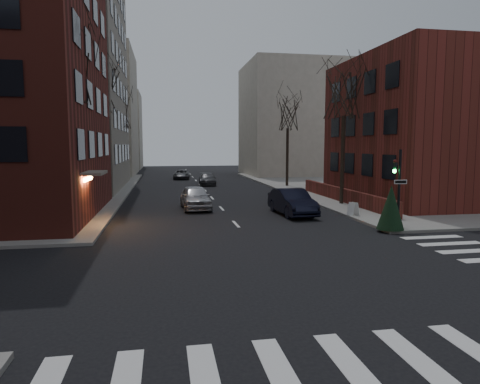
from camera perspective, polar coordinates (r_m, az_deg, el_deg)
name	(u,v)px	position (r m, az deg, el deg)	size (l,w,h in m)	color
ground	(307,302)	(12.51, 8.93, -14.24)	(160.00, 160.00, 0.00)	black
sidewalk_far_right	(472,185)	(52.78, 28.48, 0.85)	(44.00, 44.00, 0.15)	gray
building_left_tan	(22,44)	(47.91, -27.06, 17.21)	(18.00, 18.00, 28.00)	gray
building_right_brick	(432,130)	(36.33, 24.24, 7.51)	(12.00, 14.00, 11.00)	maroon
low_wall_right	(342,195)	(33.03, 13.49, -0.36)	(0.35, 16.00, 1.00)	maroon
building_distant_la	(85,113)	(67.15, -19.92, 9.86)	(14.00, 16.00, 18.00)	beige
building_distant_ra	(294,120)	(64.01, 7.17, 9.48)	(14.00, 14.00, 16.00)	beige
building_distant_lb	(113,131)	(83.60, -16.52, 7.82)	(10.00, 12.00, 14.00)	beige
traffic_signal	(398,193)	(23.41, 20.29, -0.15)	(0.76, 0.44, 4.00)	black
tree_left_a	(70,69)	(25.86, -21.70, 14.97)	(4.18, 4.18, 10.26)	#2D231C
tree_left_b	(101,89)	(37.66, -18.00, 12.91)	(4.40, 4.40, 10.80)	#2D231C
tree_left_c	(119,113)	(51.42, -15.82, 10.12)	(3.96, 3.96, 9.72)	#2D231C
tree_right_a	(344,93)	(31.92, 13.72, 12.69)	(3.96, 3.96, 9.72)	#2D231C
tree_right_b	(288,114)	(45.00, 6.39, 10.34)	(3.74, 3.74, 9.18)	#2D231C
streetlamp_near	(104,147)	(33.34, -17.64, 5.76)	(0.36, 0.36, 6.28)	black
streetlamp_far	(127,146)	(53.23, -14.84, 5.93)	(0.36, 0.36, 6.28)	black
parked_sedan	(292,202)	(27.00, 6.96, -1.33)	(1.73, 4.95, 1.63)	black
car_lane_silver	(195,197)	(29.46, -5.96, -0.72)	(1.88, 4.68, 1.60)	#A7A8AD
car_lane_gray	(207,179)	(47.15, -4.38, 1.72)	(1.80, 4.42, 1.28)	#38393D
car_lane_far	(181,174)	(55.61, -7.81, 2.33)	(2.00, 4.33, 1.20)	#45454A
sandwich_board	(353,209)	(26.61, 14.87, -2.18)	(0.36, 0.50, 0.81)	white
evergreen_shrub	(391,207)	(22.74, 19.47, -1.92)	(1.34, 1.34, 2.23)	black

